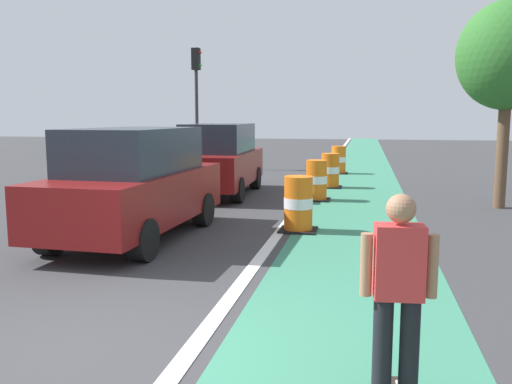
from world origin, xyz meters
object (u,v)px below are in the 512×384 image
Objects in this scene: parked_suv_nearest at (134,183)px; traffic_barrel_mid at (316,181)px; traffic_barrel_far at (339,160)px; traffic_light_corner at (197,87)px; traffic_barrel_front at (298,204)px; traffic_barrel_back at (330,171)px; street_tree_sidewalk at (508,56)px; skateboarder_on_lane at (398,296)px; pedestrian_crossing at (180,156)px; parked_suv_second at (219,159)px.

traffic_barrel_mid is at bearing 61.61° from parked_suv_nearest.
traffic_barrel_mid is 1.00× the size of traffic_barrel_far.
traffic_light_corner is at bearing 126.62° from traffic_barrel_mid.
traffic_barrel_front is 6.76m from traffic_barrel_back.
traffic_barrel_back is 0.22× the size of street_tree_sidewalk.
skateboarder_on_lane is 10.89m from street_tree_sidewalk.
traffic_barrel_front is 4.03m from traffic_barrel_mid.
street_tree_sidewalk is at bearing 39.11° from traffic_barrel_front.
traffic_barrel_front is (2.87, 1.27, -0.50)m from parked_suv_nearest.
traffic_barrel_back is at bearing 95.82° from skateboarder_on_lane.
traffic_barrel_front is 0.22× the size of street_tree_sidewalk.
parked_suv_nearest is (-4.40, 5.14, 0.12)m from skateboarder_on_lane.
street_tree_sidewalk reaches higher than traffic_barrel_front.
traffic_barrel_far is 6.80m from traffic_light_corner.
pedestrian_crossing is (0.70, -4.17, -2.64)m from traffic_light_corner.
pedestrian_crossing reaches higher than traffic_barrel_mid.
parked_suv_second is at bearing -144.41° from traffic_barrel_back.
skateboarder_on_lane reaches higher than traffic_barrel_front.
parked_suv_nearest is 4.28× the size of traffic_barrel_far.
traffic_light_corner reaches higher than parked_suv_second.
parked_suv_second is 7.91m from street_tree_sidewalk.
traffic_barrel_mid is (2.86, -0.54, -0.50)m from parked_suv_second.
traffic_barrel_front and traffic_barrel_back have the same top height.
traffic_barrel_mid is at bearing -35.54° from pedestrian_crossing.
traffic_barrel_mid is at bearing 98.38° from skateboarder_on_lane.
traffic_barrel_front is at bearing -63.83° from traffic_light_corner.
parked_suv_second is 7.26m from traffic_barrel_far.
traffic_barrel_back is at bearing 88.40° from traffic_barrel_front.
traffic_barrel_back is (3.05, 2.18, -0.50)m from parked_suv_second.
parked_suv_nearest is 13.69m from traffic_light_corner.
skateboarder_on_lane is 6.77m from parked_suv_nearest.
street_tree_sidewalk reaches higher than parked_suv_second.
parked_suv_second is 4.28× the size of traffic_barrel_far.
traffic_light_corner is (-2.97, 7.30, 2.47)m from parked_suv_second.
traffic_light_corner is (-7.36, 18.28, 2.59)m from skateboarder_on_lane.
pedestrian_crossing is (-2.27, 3.13, -0.17)m from parked_suv_second.
parked_suv_nearest is at bearing -156.20° from traffic_barrel_front.
street_tree_sidewalk is (3.01, 10.10, 2.76)m from skateboarder_on_lane.
traffic_barrel_front is 0.21× the size of traffic_light_corner.
traffic_light_corner reaches higher than traffic_barrel_far.
parked_suv_second is 3.87m from pedestrian_crossing.
street_tree_sidewalk is at bearing -4.24° from traffic_barrel_mid.
parked_suv_second is 3.79m from traffic_barrel_back.
traffic_barrel_far is at bearing 64.65° from parked_suv_second.
parked_suv_nearest is 12.77m from traffic_barrel_far.
traffic_light_corner reaches higher than traffic_barrel_mid.
pedestrian_crossing is at bearing -147.56° from traffic_barrel_far.
pedestrian_crossing is (-5.14, 7.70, 0.33)m from traffic_barrel_front.
parked_suv_nearest reaches higher than pedestrian_crossing.
parked_suv_nearest is 4.28× the size of traffic_barrel_mid.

